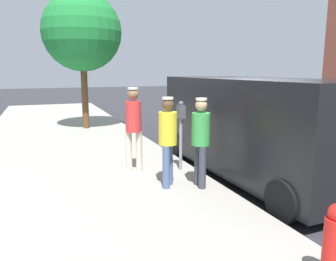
{
  "coord_description": "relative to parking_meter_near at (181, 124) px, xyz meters",
  "views": [
    {
      "loc": [
        4.15,
        6.42,
        2.32
      ],
      "look_at": [
        1.65,
        0.0,
        1.05
      ],
      "focal_mm": 35.09,
      "sensor_mm": 36.0,
      "label": 1
    }
  ],
  "objects": [
    {
      "name": "ground_plane",
      "position": [
        -1.35,
        -0.0,
        -1.18
      ],
      "size": [
        80.0,
        80.0,
        0.0
      ],
      "primitive_type": "plane",
      "color": "#2D2D33"
    },
    {
      "name": "sidewalk_slab",
      "position": [
        2.15,
        -0.0,
        -1.11
      ],
      "size": [
        5.0,
        32.0,
        0.15
      ],
      "primitive_type": "cube",
      "color": "#9E998E",
      "rests_on": "ground"
    },
    {
      "name": "parking_meter_near",
      "position": [
        0.0,
        0.0,
        0.0
      ],
      "size": [
        0.14,
        0.18,
        1.52
      ],
      "color": "gray",
      "rests_on": "sidewalk_slab"
    },
    {
      "name": "pedestrian_in_red",
      "position": [
        0.98,
        -0.29,
        0.02
      ],
      "size": [
        0.35,
        0.34,
        1.81
      ],
      "color": "beige",
      "rests_on": "sidewalk_slab"
    },
    {
      "name": "pedestrian_in_green",
      "position": [
        0.08,
        1.11,
        -0.07
      ],
      "size": [
        0.34,
        0.36,
        1.67
      ],
      "color": "#383D47",
      "rests_on": "sidewalk_slab"
    },
    {
      "name": "pedestrian_in_yellow",
      "position": [
        0.65,
        0.88,
        -0.06
      ],
      "size": [
        0.34,
        0.34,
        1.69
      ],
      "color": "#4C608C",
      "rests_on": "sidewalk_slab"
    },
    {
      "name": "parked_van",
      "position": [
        -1.5,
        0.55,
        -0.03
      ],
      "size": [
        2.21,
        5.24,
        2.15
      ],
      "color": "black",
      "rests_on": "ground"
    },
    {
      "name": "street_tree",
      "position": [
        1.23,
        -6.21,
        2.5
      ],
      "size": [
        2.86,
        2.86,
        4.97
      ],
      "color": "brown",
      "rests_on": "sidewalk_slab"
    },
    {
      "name": "fire_hydrant",
      "position": [
        0.1,
        4.18,
        -0.61
      ],
      "size": [
        0.24,
        0.24,
        0.86
      ],
      "color": "red",
      "rests_on": "sidewalk_slab"
    }
  ]
}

